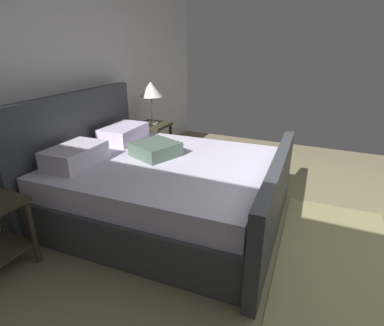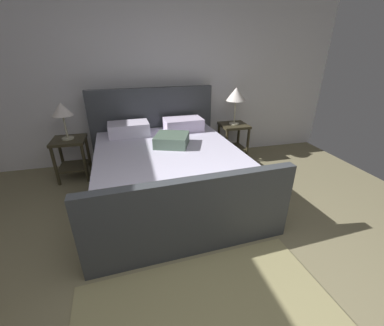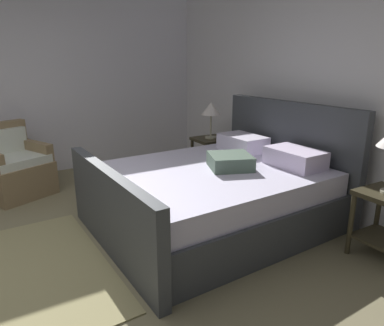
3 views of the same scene
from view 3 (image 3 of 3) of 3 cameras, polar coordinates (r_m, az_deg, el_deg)
name	(u,v)px [view 3 (image 3 of 3)]	position (r m, az deg, el deg)	size (l,w,h in m)	color
wall_back	(323,92)	(4.18, 20.31, 10.66)	(5.97, 0.12, 2.65)	white
bed	(216,192)	(3.66, 3.89, -4.74)	(2.02, 2.33, 1.22)	#3C4044
nightstand_left	(210,152)	(5.05, 2.98, 1.83)	(0.44, 0.44, 0.60)	#383220
table_lamp_left	(211,110)	(4.94, 3.08, 8.53)	(0.27, 0.27, 0.50)	#B7B293
armchair	(12,168)	(5.01, -26.89, -0.74)	(0.96, 0.96, 0.90)	#8B724F
area_rug	(46,268)	(3.29, -22.44, -15.36)	(1.88, 0.92, 0.01)	#948B5D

